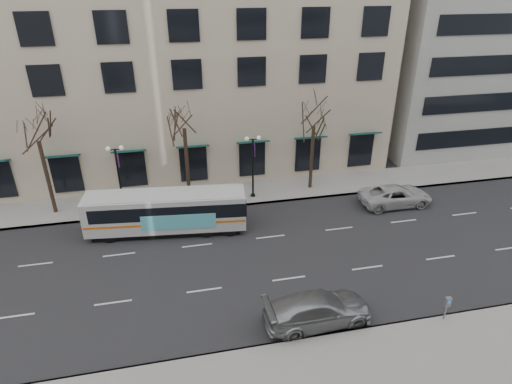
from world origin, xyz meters
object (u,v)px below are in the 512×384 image
object	(u,v)px
tree_far_right	(315,114)
tree_far_left	(35,128)
tree_far_mid	(183,116)
lamp_post_left	(119,175)
silver_car	(318,309)
white_pickup	(396,195)
city_bus	(167,211)
lamp_post_right	(253,164)
pay_station	(447,304)

from	to	relation	value
tree_far_right	tree_far_left	bearing A→B (deg)	180.00
tree_far_mid	lamp_post_left	bearing A→B (deg)	-173.15
silver_car	white_pickup	size ratio (longest dim) A/B	1.01
city_bus	silver_car	distance (m)	12.76
tree_far_left	lamp_post_right	bearing A→B (deg)	-2.29
tree_far_left	lamp_post_right	world-z (taller)	tree_far_left
tree_far_mid	pay_station	distance (m)	20.82
tree_far_mid	city_bus	world-z (taller)	tree_far_mid
tree_far_right	silver_car	world-z (taller)	tree_far_right
lamp_post_left	lamp_post_right	size ratio (longest dim) A/B	1.00
pay_station	lamp_post_right	bearing A→B (deg)	114.60
tree_far_left	pay_station	size ratio (longest dim) A/B	5.96
lamp_post_left	tree_far_right	bearing A→B (deg)	2.29
silver_car	lamp_post_left	bearing A→B (deg)	33.94
tree_far_mid	city_bus	size ratio (longest dim) A/B	0.78
tree_far_right	white_pickup	size ratio (longest dim) A/B	1.45
tree_far_left	tree_far_right	size ratio (longest dim) A/B	1.03
white_pickup	tree_far_left	bearing A→B (deg)	81.55
tree_far_mid	city_bus	bearing A→B (deg)	-112.10
pay_station	city_bus	bearing A→B (deg)	139.74
lamp_post_left	silver_car	bearing A→B (deg)	-53.61
tree_far_right	city_bus	xyz separation A→B (m)	(-11.74, -4.28, -4.82)
pay_station	tree_far_right	bearing A→B (deg)	97.36
city_bus	lamp_post_left	bearing A→B (deg)	137.72
tree_far_mid	lamp_post_left	world-z (taller)	tree_far_mid
tree_far_left	lamp_post_right	distance (m)	15.48
lamp_post_right	city_bus	distance (m)	7.80
tree_far_right	tree_far_mid	bearing A→B (deg)	180.00
tree_far_mid	tree_far_right	bearing A→B (deg)	-0.00
tree_far_mid	tree_far_right	size ratio (longest dim) A/B	1.06
tree_far_left	pay_station	xyz separation A→B (m)	(21.87, -16.11, -5.54)
tree_far_left	white_pickup	bearing A→B (deg)	-8.88
tree_far_right	white_pickup	distance (m)	8.90
pay_station	tree_far_mid	bearing A→B (deg)	127.12
tree_far_mid	silver_car	world-z (taller)	tree_far_mid
lamp_post_left	city_bus	xyz separation A→B (m)	(3.25, -3.68, -1.34)
silver_car	pay_station	xyz separation A→B (m)	(6.41, -1.33, 0.35)
tree_far_left	tree_far_mid	world-z (taller)	tree_far_mid
lamp_post_left	white_pickup	size ratio (longest dim) A/B	0.94
tree_far_mid	lamp_post_left	distance (m)	6.40
tree_far_mid	lamp_post_right	world-z (taller)	tree_far_mid
tree_far_left	pay_station	distance (m)	27.72
tree_far_mid	white_pickup	bearing A→B (deg)	-14.39
tree_far_mid	city_bus	xyz separation A→B (m)	(-1.74, -4.28, -5.30)
tree_far_mid	city_bus	distance (m)	7.03
city_bus	pay_station	distance (m)	18.04
lamp_post_left	city_bus	bearing A→B (deg)	-48.54
tree_far_left	tree_far_mid	bearing A→B (deg)	0.00
tree_far_mid	pay_station	size ratio (longest dim) A/B	6.11
silver_car	pay_station	size ratio (longest dim) A/B	4.02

